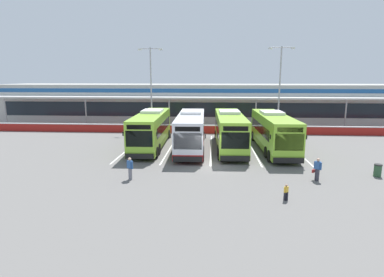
{
  "coord_description": "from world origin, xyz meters",
  "views": [
    {
      "loc": [
        0.17,
        -24.84,
        7.18
      ],
      "look_at": [
        -1.76,
        3.0,
        1.6
      ],
      "focal_mm": 28.83,
      "sensor_mm": 36.0,
      "label": 1
    }
  ],
  "objects_px": {
    "coach_bus_left_centre": "(191,132)",
    "pedestrian_near_bin": "(130,168)",
    "litter_bin": "(378,170)",
    "lamp_post_centre": "(280,84)",
    "coach_bus_leftmost": "(151,130)",
    "pedestrian_with_handbag": "(317,169)",
    "pedestrian_child": "(286,192)",
    "coach_bus_centre": "(230,131)",
    "lamp_post_west": "(151,84)",
    "coach_bus_right_centre": "(273,132)"
  },
  "relations": [
    {
      "from": "coach_bus_left_centre",
      "to": "pedestrian_near_bin",
      "type": "height_order",
      "value": "coach_bus_left_centre"
    },
    {
      "from": "pedestrian_near_bin",
      "to": "litter_bin",
      "type": "distance_m",
      "value": 18.04
    },
    {
      "from": "pedestrian_near_bin",
      "to": "lamp_post_centre",
      "type": "xyz_separation_m",
      "value": [
        14.36,
        20.44,
        5.42
      ]
    },
    {
      "from": "lamp_post_centre",
      "to": "litter_bin",
      "type": "bearing_deg",
      "value": -79.07
    },
    {
      "from": "coach_bus_leftmost",
      "to": "lamp_post_centre",
      "type": "xyz_separation_m",
      "value": [
        14.92,
        9.9,
        4.5
      ]
    },
    {
      "from": "litter_bin",
      "to": "pedestrian_with_handbag",
      "type": "bearing_deg",
      "value": -165.44
    },
    {
      "from": "pedestrian_with_handbag",
      "to": "pedestrian_child",
      "type": "xyz_separation_m",
      "value": [
        -3.0,
        -3.81,
        -0.32
      ]
    },
    {
      "from": "coach_bus_centre",
      "to": "pedestrian_with_handbag",
      "type": "distance_m",
      "value": 11.22
    },
    {
      "from": "pedestrian_with_handbag",
      "to": "lamp_post_centre",
      "type": "bearing_deg",
      "value": 86.58
    },
    {
      "from": "pedestrian_child",
      "to": "litter_bin",
      "type": "height_order",
      "value": "pedestrian_child"
    },
    {
      "from": "coach_bus_leftmost",
      "to": "pedestrian_child",
      "type": "relative_size",
      "value": 12.16
    },
    {
      "from": "coach_bus_left_centre",
      "to": "lamp_post_west",
      "type": "distance_m",
      "value": 13.45
    },
    {
      "from": "pedestrian_child",
      "to": "litter_bin",
      "type": "bearing_deg",
      "value": 33.07
    },
    {
      "from": "litter_bin",
      "to": "coach_bus_left_centre",
      "type": "bearing_deg",
      "value": 151.03
    },
    {
      "from": "litter_bin",
      "to": "pedestrian_near_bin",
      "type": "bearing_deg",
      "value": -173.79
    },
    {
      "from": "coach_bus_left_centre",
      "to": "pedestrian_with_handbag",
      "type": "bearing_deg",
      "value": -43.76
    },
    {
      "from": "coach_bus_right_centre",
      "to": "pedestrian_with_handbag",
      "type": "height_order",
      "value": "coach_bus_right_centre"
    },
    {
      "from": "lamp_post_west",
      "to": "lamp_post_centre",
      "type": "distance_m",
      "value": 16.94
    },
    {
      "from": "pedestrian_with_handbag",
      "to": "litter_bin",
      "type": "height_order",
      "value": "pedestrian_with_handbag"
    },
    {
      "from": "coach_bus_leftmost",
      "to": "coach_bus_right_centre",
      "type": "relative_size",
      "value": 1.0
    },
    {
      "from": "coach_bus_left_centre",
      "to": "coach_bus_right_centre",
      "type": "height_order",
      "value": "same"
    },
    {
      "from": "coach_bus_right_centre",
      "to": "pedestrian_near_bin",
      "type": "xyz_separation_m",
      "value": [
        -11.81,
        -10.05,
        -0.91
      ]
    },
    {
      "from": "coach_bus_centre",
      "to": "lamp_post_centre",
      "type": "bearing_deg",
      "value": 55.85
    },
    {
      "from": "litter_bin",
      "to": "coach_bus_leftmost",
      "type": "bearing_deg",
      "value": 155.09
    },
    {
      "from": "pedestrian_with_handbag",
      "to": "pedestrian_near_bin",
      "type": "xyz_separation_m",
      "value": [
        -13.18,
        -0.72,
        0.02
      ]
    },
    {
      "from": "lamp_post_west",
      "to": "pedestrian_with_handbag",
      "type": "bearing_deg",
      "value": -52.08
    },
    {
      "from": "pedestrian_with_handbag",
      "to": "litter_bin",
      "type": "xyz_separation_m",
      "value": [
        4.75,
        1.23,
        -0.39
      ]
    },
    {
      "from": "coach_bus_left_centre",
      "to": "lamp_post_centre",
      "type": "bearing_deg",
      "value": 44.5
    },
    {
      "from": "coach_bus_right_centre",
      "to": "pedestrian_with_handbag",
      "type": "bearing_deg",
      "value": -81.61
    },
    {
      "from": "lamp_post_west",
      "to": "lamp_post_centre",
      "type": "relative_size",
      "value": 1.0
    },
    {
      "from": "pedestrian_child",
      "to": "litter_bin",
      "type": "relative_size",
      "value": 1.08
    },
    {
      "from": "coach_bus_centre",
      "to": "lamp_post_west",
      "type": "height_order",
      "value": "lamp_post_west"
    },
    {
      "from": "coach_bus_right_centre",
      "to": "lamp_post_west",
      "type": "height_order",
      "value": "lamp_post_west"
    },
    {
      "from": "coach_bus_leftmost",
      "to": "lamp_post_west",
      "type": "bearing_deg",
      "value": 100.95
    },
    {
      "from": "pedestrian_child",
      "to": "lamp_post_centre",
      "type": "distance_m",
      "value": 24.59
    },
    {
      "from": "coach_bus_right_centre",
      "to": "lamp_post_centre",
      "type": "distance_m",
      "value": 11.61
    },
    {
      "from": "litter_bin",
      "to": "pedestrian_child",
      "type": "bearing_deg",
      "value": -146.93
    },
    {
      "from": "lamp_post_centre",
      "to": "pedestrian_child",
      "type": "bearing_deg",
      "value": -100.06
    },
    {
      "from": "coach_bus_right_centre",
      "to": "pedestrian_child",
      "type": "relative_size",
      "value": 12.16
    },
    {
      "from": "coach_bus_left_centre",
      "to": "pedestrian_with_handbag",
      "type": "relative_size",
      "value": 7.54
    },
    {
      "from": "litter_bin",
      "to": "coach_bus_right_centre",
      "type": "bearing_deg",
      "value": 127.12
    },
    {
      "from": "lamp_post_west",
      "to": "litter_bin",
      "type": "distance_m",
      "value": 28.55
    },
    {
      "from": "lamp_post_centre",
      "to": "coach_bus_centre",
      "type": "bearing_deg",
      "value": -124.15
    },
    {
      "from": "coach_bus_right_centre",
      "to": "coach_bus_leftmost",
      "type": "bearing_deg",
      "value": 177.71
    },
    {
      "from": "lamp_post_west",
      "to": "coach_bus_left_centre",
      "type": "bearing_deg",
      "value": -60.78
    },
    {
      "from": "coach_bus_left_centre",
      "to": "litter_bin",
      "type": "height_order",
      "value": "coach_bus_left_centre"
    },
    {
      "from": "coach_bus_left_centre",
      "to": "pedestrian_near_bin",
      "type": "relative_size",
      "value": 7.54
    },
    {
      "from": "pedestrian_child",
      "to": "pedestrian_near_bin",
      "type": "height_order",
      "value": "pedestrian_near_bin"
    },
    {
      "from": "coach_bus_right_centre",
      "to": "coach_bus_left_centre",
      "type": "bearing_deg",
      "value": -178.84
    },
    {
      "from": "lamp_post_centre",
      "to": "coach_bus_right_centre",
      "type": "bearing_deg",
      "value": -103.81
    }
  ]
}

